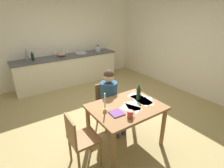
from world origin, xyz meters
TOP-DOWN VIEW (x-y plane):
  - ground_plane at (0.00, 0.00)m, footprint 5.20×5.20m
  - wall_back at (0.00, 2.60)m, footprint 5.20×0.12m
  - wall_right at (2.60, 0.00)m, footprint 0.12×5.20m
  - kitchen_counter at (0.00, 2.24)m, footprint 3.14×0.64m
  - dining_table at (-0.24, -0.96)m, footprint 1.14×0.87m
  - chair_at_table at (-0.18, -0.28)m, footprint 0.40×0.40m
  - person_seated at (-0.18, -0.43)m, footprint 0.32×0.59m
  - chair_side_empty at (-1.07, -0.96)m, footprint 0.41×0.41m
  - coffee_mug at (-0.39, -1.24)m, footprint 0.13×0.08m
  - candlestick at (-0.61, -0.91)m, footprint 0.06×0.06m
  - book_magazine at (-0.50, -1.05)m, footprint 0.20×0.21m
  - paper_letter at (-0.23, -1.05)m, footprint 0.31×0.36m
  - paper_bill at (0.10, -1.00)m, footprint 0.24×0.31m
  - paper_envelope at (-0.15, -1.02)m, footprint 0.30×0.35m
  - paper_receipt at (0.13, -0.80)m, footprint 0.30×0.35m
  - paper_notice at (0.15, -1.02)m, footprint 0.35×0.36m
  - paper_flyer at (0.12, -0.88)m, footprint 0.22×0.30m
  - wine_bottle_on_table at (0.07, -0.90)m, footprint 0.07×0.07m
  - sink_unit at (0.47, 2.24)m, footprint 0.36×0.36m
  - bottle_oil at (-1.09, 2.33)m, footprint 0.07×0.07m
  - bottle_vinegar at (-0.96, 2.24)m, footprint 0.08×0.08m
  - mixing_bowl at (-0.16, 2.27)m, footprint 0.27×0.27m
  - stovetop_kettle at (1.09, 2.24)m, footprint 0.18×0.18m
  - wine_glass_near_sink at (0.06, 2.39)m, footprint 0.07×0.07m
  - wine_glass_by_kettle at (-0.03, 2.39)m, footprint 0.07×0.07m
  - wine_glass_back_left at (-0.17, 2.39)m, footprint 0.07×0.07m
  - wine_glass_back_right at (-0.30, 2.39)m, footprint 0.07×0.07m

SIDE VIEW (x-z plane):
  - ground_plane at x=0.00m, z-range -0.04..0.00m
  - kitchen_counter at x=0.00m, z-range 0.00..0.90m
  - chair_at_table at x=-0.18m, z-range 0.05..0.92m
  - chair_side_empty at x=-1.07m, z-range 0.06..0.94m
  - dining_table at x=-0.24m, z-range 0.26..1.02m
  - person_seated at x=-0.18m, z-range 0.08..1.28m
  - paper_letter at x=-0.23m, z-range 0.76..0.76m
  - paper_bill at x=0.10m, z-range 0.76..0.76m
  - paper_envelope at x=-0.15m, z-range 0.76..0.76m
  - paper_receipt at x=0.13m, z-range 0.76..0.76m
  - paper_notice at x=0.15m, z-range 0.76..0.76m
  - paper_flyer at x=0.12m, z-range 0.76..0.76m
  - book_magazine at x=-0.50m, z-range 0.76..0.77m
  - coffee_mug at x=-0.39m, z-range 0.76..0.87m
  - candlestick at x=-0.61m, z-range 0.69..1.00m
  - wine_bottle_on_table at x=0.07m, z-range 0.74..1.00m
  - sink_unit at x=0.47m, z-range 0.80..1.04m
  - mixing_bowl at x=-0.16m, z-range 0.90..1.02m
  - stovetop_kettle at x=1.09m, z-range 0.89..1.11m
  - bottle_vinegar at x=-0.96m, z-range 0.88..1.12m
  - wine_glass_near_sink at x=0.06m, z-range 0.93..1.09m
  - wine_glass_by_kettle at x=-0.03m, z-range 0.93..1.09m
  - wine_glass_back_left at x=-0.17m, z-range 0.93..1.09m
  - wine_glass_back_right at x=-0.30m, z-range 0.93..1.09m
  - bottle_oil at x=-1.09m, z-range 0.88..1.19m
  - wall_back at x=0.00m, z-range 0.00..2.60m
  - wall_right at x=2.60m, z-range 0.00..2.60m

